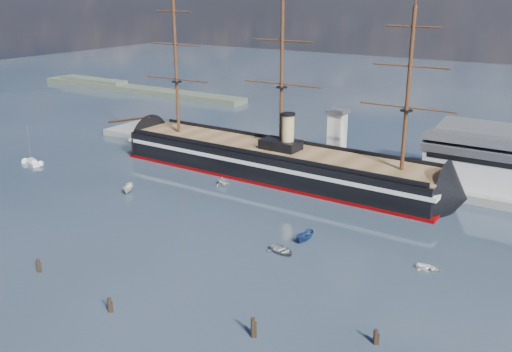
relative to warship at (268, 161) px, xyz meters
The scene contains 15 objects.
ground 22.88m from the warship, 62.64° to the right, with size 600.00×600.00×0.00m, color #1E2D3C.
quay 26.20m from the warship, 38.17° to the left, with size 180.00×18.00×2.00m, color slate.
quay_tower 19.49m from the warship, 44.24° to the left, with size 5.00×5.00×15.00m.
shoreline 149.14m from the warship, 149.80° to the left, with size 120.00×10.00×4.00m.
warship is the anchor object (origin of this frame).
sailboat 66.99m from the warship, 155.83° to the right, with size 7.19×4.19×11.05m.
motorboat_a 36.87m from the warship, 126.17° to the right, with size 6.01×2.20×2.40m, color beige.
motorboat_b 46.59m from the warship, 55.26° to the right, with size 3.56×1.42×1.66m, color gray.
motorboat_c 42.03m from the warship, 48.36° to the right, with size 5.82×2.13×2.33m, color navy.
motorboat_d 14.73m from the warship, 112.86° to the right, with size 6.63×2.87×2.43m, color silver.
motorboat_e 59.99m from the warship, 30.22° to the right, with size 2.77×1.11×1.29m, color white.
piling_near_left 67.97m from the warship, 94.59° to the right, with size 0.64×0.64×3.09m, color black.
piling_near_mid 71.72m from the warship, 78.16° to the right, with size 0.64×0.64×3.09m, color black.
piling_near_right 73.67m from the warship, 60.06° to the right, with size 0.64×0.64×3.76m, color black.
piling_far_right 76.45m from the warship, 47.10° to the right, with size 0.64×0.64×3.00m, color black.
Camera 1 is at (64.55, -62.18, 47.23)m, focal length 40.00 mm.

